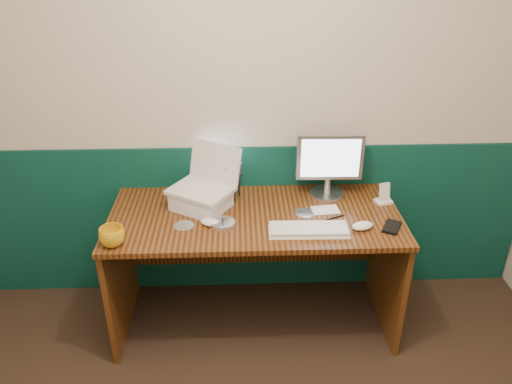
{
  "coord_description": "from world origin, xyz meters",
  "views": [
    {
      "loc": [
        -0.07,
        -0.98,
        2.14
      ],
      "look_at": [
        0.02,
        1.23,
        0.97
      ],
      "focal_mm": 35.0,
      "sensor_mm": 36.0,
      "label": 1
    }
  ],
  "objects_px": {
    "desk": "(255,270)",
    "camcorder": "(234,183)",
    "keyboard": "(309,230)",
    "laptop": "(199,170)",
    "monitor": "(329,166)",
    "mug": "(112,236)"
  },
  "relations": [
    {
      "from": "laptop",
      "to": "monitor",
      "type": "distance_m",
      "value": 0.74
    },
    {
      "from": "desk",
      "to": "monitor",
      "type": "xyz_separation_m",
      "value": [
        0.43,
        0.21,
        0.56
      ]
    },
    {
      "from": "laptop",
      "to": "monitor",
      "type": "bearing_deg",
      "value": 41.79
    },
    {
      "from": "laptop",
      "to": "keyboard",
      "type": "height_order",
      "value": "laptop"
    },
    {
      "from": "laptop",
      "to": "mug",
      "type": "bearing_deg",
      "value": -107.08
    },
    {
      "from": "mug",
      "to": "camcorder",
      "type": "distance_m",
      "value": 0.77
    },
    {
      "from": "mug",
      "to": "camcorder",
      "type": "relative_size",
      "value": 0.67
    },
    {
      "from": "desk",
      "to": "keyboard",
      "type": "relative_size",
      "value": 3.98
    },
    {
      "from": "monitor",
      "to": "mug",
      "type": "relative_size",
      "value": 2.99
    },
    {
      "from": "keyboard",
      "to": "mug",
      "type": "relative_size",
      "value": 3.2
    },
    {
      "from": "laptop",
      "to": "monitor",
      "type": "relative_size",
      "value": 0.86
    },
    {
      "from": "camcorder",
      "to": "laptop",
      "type": "bearing_deg",
      "value": -127.43
    },
    {
      "from": "keyboard",
      "to": "camcorder",
      "type": "bearing_deg",
      "value": 135.7
    },
    {
      "from": "desk",
      "to": "laptop",
      "type": "height_order",
      "value": "laptop"
    },
    {
      "from": "keyboard",
      "to": "monitor",
      "type": "bearing_deg",
      "value": 69.51
    },
    {
      "from": "desk",
      "to": "laptop",
      "type": "relative_size",
      "value": 4.94
    },
    {
      "from": "keyboard",
      "to": "desk",
      "type": "bearing_deg",
      "value": 146.64
    },
    {
      "from": "keyboard",
      "to": "camcorder",
      "type": "height_order",
      "value": "camcorder"
    },
    {
      "from": "mug",
      "to": "camcorder",
      "type": "xyz_separation_m",
      "value": [
        0.6,
        0.47,
        0.04
      ]
    },
    {
      "from": "keyboard",
      "to": "camcorder",
      "type": "xyz_separation_m",
      "value": [
        -0.38,
        0.39,
        0.08
      ]
    },
    {
      "from": "desk",
      "to": "camcorder",
      "type": "bearing_deg",
      "value": 118.99
    },
    {
      "from": "monitor",
      "to": "keyboard",
      "type": "xyz_separation_m",
      "value": [
        -0.16,
        -0.4,
        -0.18
      ]
    }
  ]
}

